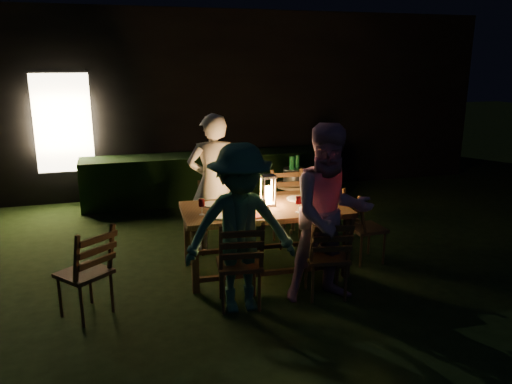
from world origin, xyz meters
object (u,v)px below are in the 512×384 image
object	(u,v)px
ice_bucket	(294,176)
bottle_bucket_b	(296,172)
dining_table	(265,214)
chair_near_right	(326,271)
person_opp_left	(240,229)
chair_far_right	(290,222)
side_table	(294,189)
chair_end	(364,239)
person_opp_right	(331,215)
lantern	(268,192)
chair_far_left	(215,230)
bottle_table	(243,196)
bottle_bucket_a	(292,173)
chair_spare	(87,288)
chair_near_left	(240,279)
person_house_side	(213,183)

from	to	relation	value
ice_bucket	bottle_bucket_b	bearing A→B (deg)	38.66
dining_table	chair_near_right	size ratio (longest dim) A/B	2.03
person_opp_left	bottle_bucket_b	xyz separation A→B (m)	(1.35, 2.06, 0.03)
chair_far_right	side_table	world-z (taller)	chair_far_right
chair_near_right	chair_end	size ratio (longest dim) A/B	1.02
chair_near_right	side_table	world-z (taller)	chair_near_right
chair_end	person_opp_right	world-z (taller)	person_opp_right
chair_far_right	lantern	size ratio (longest dim) A/B	2.83
chair_far_left	person_opp_right	bearing A→B (deg)	125.56
bottle_bucket_b	chair_end	bearing A→B (deg)	-74.35
bottle_table	bottle_bucket_a	world-z (taller)	bottle_table
person_opp_left	side_table	xyz separation A→B (m)	(1.30, 2.02, -0.21)
chair_near_right	chair_spare	xyz separation A→B (m)	(-2.32, 0.27, 0.00)
dining_table	side_table	xyz separation A→B (m)	(0.81, 1.22, -0.08)
chair_far_right	ice_bucket	bearing A→B (deg)	-110.97
chair_near_left	ice_bucket	xyz separation A→B (m)	(1.30, 1.97, 0.51)
dining_table	person_house_side	world-z (taller)	person_house_side
chair_far_right	chair_spare	xyz separation A→B (m)	(-2.50, -1.27, -0.02)
bottle_bucket_a	bottle_bucket_b	distance (m)	0.13
person_house_side	lantern	distance (m)	0.92
person_house_side	bottle_bucket_a	xyz separation A→B (m)	(1.17, 0.34, -0.02)
chair_far_left	side_table	world-z (taller)	chair_far_left
chair_end	person_house_side	distance (m)	1.96
chair_near_right	person_house_side	size ratio (longest dim) A/B	0.53
person_opp_right	side_table	xyz separation A→B (m)	(0.40, 2.07, -0.29)
ice_bucket	chair_spare	bearing A→B (deg)	-147.31
chair_near_right	person_opp_right	size ratio (longest dim) A/B	0.52
chair_far_left	chair_far_right	distance (m)	1.00
chair_spare	person_house_side	distance (m)	2.11
chair_near_right	chair_far_left	distance (m)	1.78
person_opp_right	bottle_table	bearing A→B (deg)	130.49
side_table	bottle_bucket_a	distance (m)	0.25
chair_near_right	chair_far_right	distance (m)	1.54
chair_far_left	chair_near_left	bearing A→B (deg)	95.95
person_house_side	ice_bucket	size ratio (longest dim) A/B	5.79
dining_table	bottle_table	distance (m)	0.33
person_house_side	lantern	world-z (taller)	person_house_side
person_opp_left	chair_near_left	bearing A→B (deg)	91.86
chair_far_left	chair_end	bearing A→B (deg)	161.44
bottle_bucket_a	bottle_bucket_b	bearing A→B (deg)	38.66
ice_bucket	bottle_table	bearing A→B (deg)	-131.11
dining_table	chair_spare	distance (m)	2.03
chair_end	chair_near_left	bearing A→B (deg)	-71.19
lantern	bottle_bucket_b	distance (m)	1.46
chair_near_right	bottle_table	xyz separation A→B (m)	(-0.66, 0.80, 0.62)
dining_table	chair_near_right	distance (m)	0.98
person_house_side	person_opp_left	bearing A→B (deg)	90.00
chair_near_right	chair_far_left	bearing A→B (deg)	127.72
chair_near_right	bottle_bucket_b	distance (m)	2.18
chair_near_left	lantern	world-z (taller)	lantern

